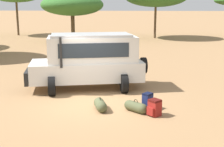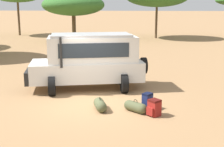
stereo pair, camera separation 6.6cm
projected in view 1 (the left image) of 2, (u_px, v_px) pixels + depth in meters
ground_plane at (92, 103)px, 11.93m from camera, size 320.00×320.00×0.00m
safari_vehicle at (89, 60)px, 13.83m from camera, size 5.48×3.44×2.44m
backpack_beside_front_wheel at (154, 108)px, 10.57m from camera, size 0.52×0.51×0.57m
backpack_cluster_center at (148, 101)px, 11.27m from camera, size 0.46×0.45×0.59m
duffel_bag_low_black_case at (136, 107)px, 10.97m from camera, size 0.84×0.74×0.46m
duffel_bag_soft_canvas at (100, 105)px, 11.16m from camera, size 0.56×0.94×0.48m
acacia_tree_right_mid at (72, 5)px, 30.90m from camera, size 6.19×6.45×4.70m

